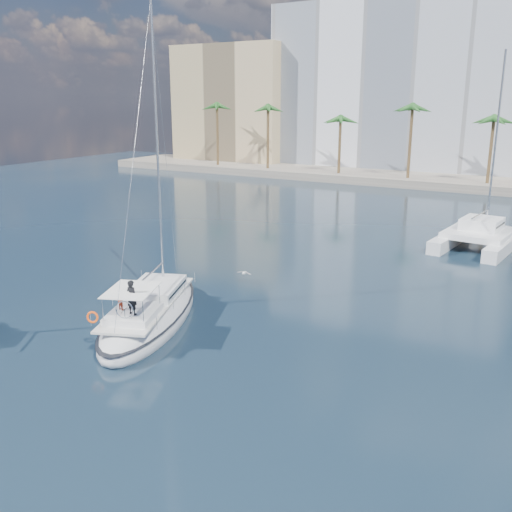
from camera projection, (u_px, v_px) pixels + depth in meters
The scene contains 9 objects.
ground at pixel (231, 314), 34.38m from camera, with size 160.00×160.00×0.00m, color black.
quay at pixel (451, 181), 85.04m from camera, with size 120.00×14.00×1.20m, color gray.
building_modern at pixel (401, 89), 97.25m from camera, with size 42.00×16.00×28.00m, color white.
building_tan_left at pixel (240, 106), 109.25m from camera, with size 22.00×14.00×22.00m, color tan.
palm_left at pixel (242, 112), 95.57m from camera, with size 3.60×3.60×12.30m.
palm_centre at pixel (451, 115), 79.11m from camera, with size 3.60×3.60×12.30m.
main_sloop at pixel (151, 314), 32.85m from camera, with size 8.34×13.12×18.60m.
catamaran at pixel (480, 234), 49.81m from camera, with size 6.74×11.76×16.49m.
seagull at pixel (244, 273), 39.92m from camera, with size 1.09×0.47×0.20m.
Camera 1 is at (17.48, -27.07, 12.59)m, focal length 40.00 mm.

